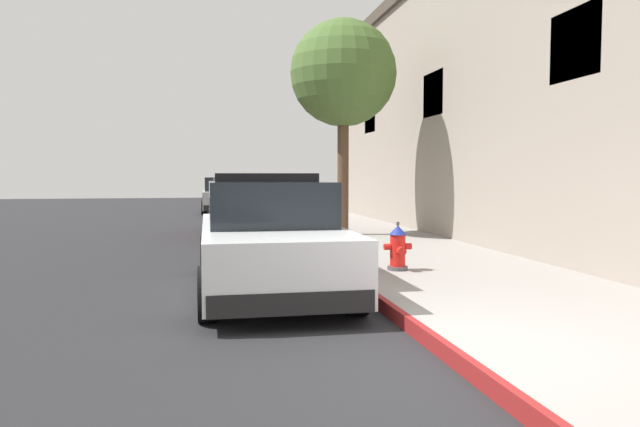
# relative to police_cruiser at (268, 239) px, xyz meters

# --- Properties ---
(ground_plane) EXTENTS (34.64, 60.00, 0.20)m
(ground_plane) POSITION_rel_police_cruiser_xyz_m (-3.00, 6.22, -0.84)
(ground_plane) COLOR #232326
(sidewalk_pavement) EXTENTS (3.49, 60.00, 0.16)m
(sidewalk_pavement) POSITION_rel_police_cruiser_xyz_m (3.00, 6.22, -0.66)
(sidewalk_pavement) COLOR gray
(sidewalk_pavement) RESTS_ON ground
(curb_painted_edge) EXTENTS (0.08, 60.00, 0.16)m
(curb_painted_edge) POSITION_rel_police_cruiser_xyz_m (1.22, 6.22, -0.66)
(curb_painted_edge) COLOR maroon
(curb_painted_edge) RESTS_ON ground
(storefront_building) EXTENTS (8.08, 21.04, 7.06)m
(storefront_building) POSITION_rel_police_cruiser_xyz_m (8.66, 5.77, 2.79)
(storefront_building) COLOR gray
(storefront_building) RESTS_ON ground
(police_cruiser) EXTENTS (1.94, 4.84, 1.68)m
(police_cruiser) POSITION_rel_police_cruiser_xyz_m (0.00, 0.00, 0.00)
(police_cruiser) COLOR white
(police_cruiser) RESTS_ON ground
(parked_car_silver_ahead) EXTENTS (1.94, 4.84, 1.56)m
(parked_car_silver_ahead) POSITION_rel_police_cruiser_xyz_m (0.17, 8.26, -0.00)
(parked_car_silver_ahead) COLOR maroon
(parked_car_silver_ahead) RESTS_ON ground
(parked_car_dark_far) EXTENTS (1.94, 4.84, 1.56)m
(parked_car_dark_far) POSITION_rel_police_cruiser_xyz_m (-0.10, 18.37, -0.00)
(parked_car_dark_far) COLOR #B2B5BA
(parked_car_dark_far) RESTS_ON ground
(fire_hydrant) EXTENTS (0.44, 0.40, 0.76)m
(fire_hydrant) POSITION_rel_police_cruiser_xyz_m (2.08, 0.40, -0.23)
(fire_hydrant) COLOR #4C4C51
(fire_hydrant) RESTS_ON sidewalk_pavement
(street_tree) EXTENTS (2.63, 2.63, 5.33)m
(street_tree) POSITION_rel_police_cruiser_xyz_m (2.50, 6.02, 3.40)
(street_tree) COLOR brown
(street_tree) RESTS_ON sidewalk_pavement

